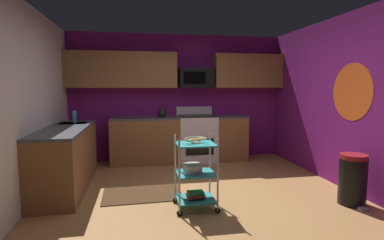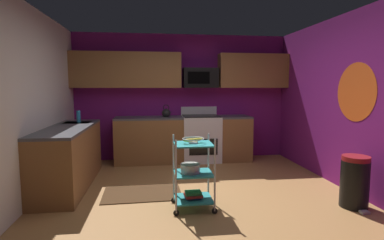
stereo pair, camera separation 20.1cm
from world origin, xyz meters
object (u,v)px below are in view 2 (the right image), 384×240
object	(u,v)px
fruit_bowl	(193,140)
dish_soap_bottle	(79,117)
microwave	(200,78)
trash_can	(355,182)
book_stack	(193,195)
mixing_bowl_large	(190,168)
oven_range	(201,138)
kettle	(166,113)
rolling_cart	(193,173)

from	to	relation	value
fruit_bowl	dish_soap_bottle	distance (m)	2.41
microwave	trash_can	size ratio (longest dim) A/B	1.06
book_stack	mixing_bowl_large	bearing A→B (deg)	180.00
mixing_bowl_large	book_stack	xyz separation A→B (m)	(0.04, 0.00, -0.35)
oven_range	fruit_bowl	bearing A→B (deg)	-101.36
microwave	kettle	xyz separation A→B (m)	(-0.71, -0.11, -0.70)
book_stack	kettle	size ratio (longest dim) A/B	0.88
rolling_cart	mixing_bowl_large	xyz separation A→B (m)	(-0.04, 0.00, 0.07)
fruit_bowl	trash_can	xyz separation A→B (m)	(2.03, -0.23, -0.55)
book_stack	microwave	bearing A→B (deg)	79.11
oven_range	kettle	world-z (taller)	kettle
rolling_cart	fruit_bowl	distance (m)	0.42
book_stack	trash_can	distance (m)	2.05
mixing_bowl_large	book_stack	bearing A→B (deg)	0.00
microwave	fruit_bowl	distance (m)	2.71
oven_range	fruit_bowl	distance (m)	2.51
book_stack	dish_soap_bottle	xyz separation A→B (m)	(-1.74, 1.67, 0.85)
fruit_bowl	kettle	xyz separation A→B (m)	(-0.22, 2.43, 0.12)
rolling_cart	mixing_bowl_large	size ratio (longest dim) A/B	3.63
oven_range	book_stack	size ratio (longest dim) A/B	4.74
rolling_cart	mixing_bowl_large	distance (m)	0.08
oven_range	book_stack	bearing A→B (deg)	-101.36
oven_range	rolling_cart	bearing A→B (deg)	-101.36
fruit_bowl	dish_soap_bottle	world-z (taller)	dish_soap_bottle
oven_range	dish_soap_bottle	bearing A→B (deg)	-161.10
book_stack	dish_soap_bottle	bearing A→B (deg)	136.13
dish_soap_bottle	microwave	bearing A→B (deg)	21.28
fruit_bowl	book_stack	size ratio (longest dim) A/B	1.17
fruit_bowl	book_stack	xyz separation A→B (m)	(0.00, 0.00, -0.70)
microwave	mixing_bowl_large	distance (m)	2.85
rolling_cart	kettle	world-z (taller)	kettle
mixing_bowl_large	trash_can	bearing A→B (deg)	-6.27
oven_range	book_stack	world-z (taller)	oven_range
fruit_bowl	mixing_bowl_large	distance (m)	0.36
fruit_bowl	book_stack	bearing A→B (deg)	0.00
oven_range	trash_can	size ratio (longest dim) A/B	1.67
trash_can	microwave	bearing A→B (deg)	119.24
microwave	dish_soap_bottle	bearing A→B (deg)	-158.72
fruit_bowl	kettle	world-z (taller)	kettle
kettle	oven_range	bearing A→B (deg)	0.31
rolling_cart	book_stack	distance (m)	0.28
oven_range	fruit_bowl	size ratio (longest dim) A/B	4.04
oven_range	rolling_cart	xyz separation A→B (m)	(-0.49, -2.43, -0.03)
dish_soap_bottle	trash_can	size ratio (longest dim) A/B	0.30
dish_soap_bottle	book_stack	bearing A→B (deg)	-43.87
mixing_bowl_large	trash_can	world-z (taller)	trash_can
mixing_bowl_large	fruit_bowl	bearing A→B (deg)	0.00
microwave	dish_soap_bottle	world-z (taller)	microwave
kettle	dish_soap_bottle	size ratio (longest dim) A/B	1.32
kettle	dish_soap_bottle	world-z (taller)	kettle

